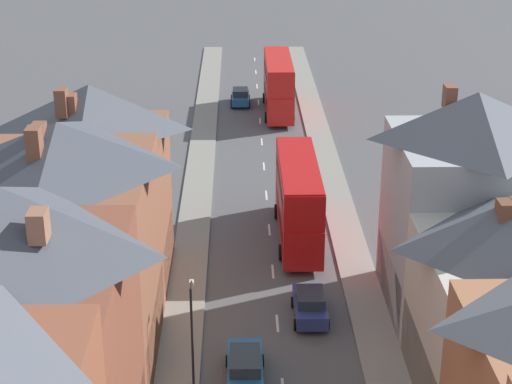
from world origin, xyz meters
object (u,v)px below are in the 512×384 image
(double_decker_bus_lead, at_px, (298,199))
(car_near_silver, at_px, (310,305))
(car_near_blue, at_px, (240,97))
(street_lamp, at_px, (192,330))
(car_parked_left_a, at_px, (245,368))
(double_decker_bus_mid_street, at_px, (278,84))

(double_decker_bus_lead, distance_m, car_near_silver, 10.30)
(car_near_blue, bearing_deg, double_decker_bus_lead, -83.33)
(double_decker_bus_lead, height_order, car_near_silver, double_decker_bus_lead)
(car_near_silver, relative_size, street_lamp, 0.70)
(double_decker_bus_lead, height_order, car_parked_left_a, double_decker_bus_lead)
(street_lamp, bearing_deg, double_decker_bus_lead, 69.84)
(double_decker_bus_lead, distance_m, street_lamp, 17.53)
(car_near_blue, height_order, car_near_silver, car_near_silver)
(double_decker_bus_mid_street, bearing_deg, street_lamp, -97.76)
(car_near_blue, xyz_separation_m, car_parked_left_a, (-0.00, -46.77, 0.04))
(double_decker_bus_lead, height_order, car_near_blue, double_decker_bus_lead)
(street_lamp, bearing_deg, double_decker_bus_mid_street, 82.24)
(double_decker_bus_lead, relative_size, double_decker_bus_mid_street, 1.00)
(street_lamp, bearing_deg, car_near_silver, 46.35)
(double_decker_bus_mid_street, distance_m, car_near_silver, 38.06)
(car_near_silver, relative_size, car_parked_left_a, 0.86)
(street_lamp, bearing_deg, car_parked_left_a, 8.61)
(double_decker_bus_lead, bearing_deg, car_parked_left_a, -102.59)
(double_decker_bus_mid_street, height_order, car_parked_left_a, double_decker_bus_mid_street)
(double_decker_bus_lead, height_order, street_lamp, street_lamp)
(car_parked_left_a, distance_m, street_lamp, 3.44)
(car_parked_left_a, relative_size, street_lamp, 0.82)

